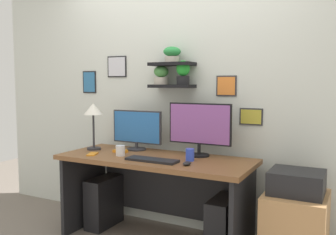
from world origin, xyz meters
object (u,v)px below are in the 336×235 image
object	(u,v)px
pen_cup	(190,155)
cell_phone	(92,154)
monitor_left	(137,129)
computer_mouse	(187,163)
keyboard	(152,160)
coffee_mug	(120,151)
monitor_right	(200,127)
scissors_tray	(120,151)
drawer_cabinet	(295,231)
computer_tower_right	(223,226)
desk_lamp	(93,113)
desk	(158,179)
printer	(297,182)
computer_tower_left	(104,202)

from	to	relation	value
pen_cup	cell_phone	bearing A→B (deg)	-169.57
monitor_left	computer_mouse	distance (m)	0.81
keyboard	coffee_mug	distance (m)	0.36
monitor_right	coffee_mug	xyz separation A→B (m)	(-0.61, -0.31, -0.21)
coffee_mug	cell_phone	bearing A→B (deg)	-163.49
coffee_mug	keyboard	bearing A→B (deg)	-10.48
monitor_right	scissors_tray	xyz separation A→B (m)	(-0.70, -0.18, -0.24)
computer_mouse	scissors_tray	distance (m)	0.78
drawer_cabinet	computer_tower_right	xyz separation A→B (m)	(-0.56, 0.00, -0.06)
monitor_left	scissors_tray	world-z (taller)	monitor_left
cell_phone	coffee_mug	size ratio (longest dim) A/B	1.56
coffee_mug	computer_tower_right	bearing A→B (deg)	10.47
scissors_tray	cell_phone	bearing A→B (deg)	-128.62
desk_lamp	pen_cup	distance (m)	1.06
monitor_left	monitor_right	xyz separation A→B (m)	(0.64, 0.00, 0.06)
computer_mouse	computer_tower_right	bearing A→B (deg)	47.23
pen_cup	computer_tower_right	size ratio (longest dim) A/B	0.22
cell_phone	pen_cup	size ratio (longest dim) A/B	1.40
desk	computer_mouse	world-z (taller)	computer_mouse
computer_mouse	printer	size ratio (longest dim) A/B	0.24
cell_phone	scissors_tray	size ratio (longest dim) A/B	1.17
computer_mouse	printer	world-z (taller)	computer_mouse
computer_tower_left	desk_lamp	bearing A→B (deg)	-146.91
coffee_mug	monitor_left	bearing A→B (deg)	94.74
computer_mouse	desk_lamp	xyz separation A→B (m)	(-1.06, 0.20, 0.33)
monitor_right	computer_tower_left	xyz separation A→B (m)	(-0.94, -0.14, -0.77)
printer	coffee_mug	bearing A→B (deg)	-173.67
scissors_tray	computer_tower_left	xyz separation A→B (m)	(-0.23, 0.05, -0.53)
keyboard	scissors_tray	bearing A→B (deg)	156.73
desk_lamp	drawer_cabinet	size ratio (longest dim) A/B	0.77
computer_tower_right	coffee_mug	bearing A→B (deg)	-169.53
drawer_cabinet	computer_tower_left	world-z (taller)	drawer_cabinet
computer_mouse	computer_tower_right	xyz separation A→B (m)	(0.22, 0.24, -0.54)
monitor_left	keyboard	bearing A→B (deg)	-44.52
desk_lamp	pen_cup	size ratio (longest dim) A/B	4.42
coffee_mug	computer_tower_right	size ratio (longest dim) A/B	0.20
drawer_cabinet	computer_mouse	bearing A→B (deg)	-163.42
monitor_right	computer_tower_right	size ratio (longest dim) A/B	1.26
computer_tower_left	computer_tower_right	bearing A→B (deg)	-0.50
desk	computer_mouse	distance (m)	0.49
computer_tower_left	cell_phone	bearing A→B (deg)	-73.62
keyboard	printer	distance (m)	1.12
monitor_left	keyboard	world-z (taller)	monitor_left
keyboard	drawer_cabinet	xyz separation A→B (m)	(1.09, 0.23, -0.47)
desk	desk_lamp	distance (m)	0.89
coffee_mug	printer	size ratio (longest dim) A/B	0.24
computer_tower_left	scissors_tray	bearing A→B (deg)	-11.88
printer	pen_cup	bearing A→B (deg)	-174.90
desk	cell_phone	size ratio (longest dim) A/B	12.01
drawer_cabinet	computer_tower_left	xyz separation A→B (m)	(-1.77, 0.01, -0.05)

